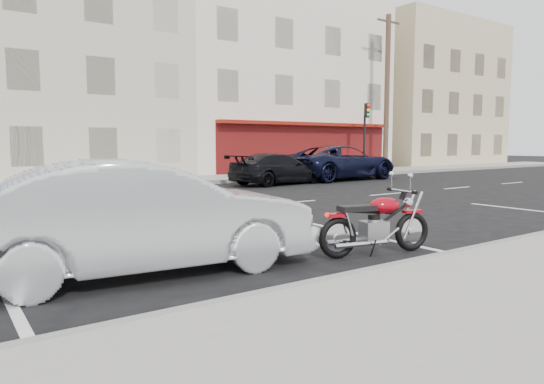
{
  "coord_description": "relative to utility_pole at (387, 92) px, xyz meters",
  "views": [
    {
      "loc": [
        -6.6,
        -11.2,
        1.73
      ],
      "look_at": [
        -1.32,
        -3.64,
        0.8
      ],
      "focal_mm": 32.0,
      "sensor_mm": 36.0,
      "label": 1
    }
  ],
  "objects": [
    {
      "name": "bldg_cream",
      "position": [
        -17.5,
        7.7,
        1.01
      ],
      "size": [
        12.0,
        12.0,
        11.5
      ],
      "primitive_type": "cube",
      "color": "beige",
      "rests_on": "ground"
    },
    {
      "name": "suv_far",
      "position": [
        -6.24,
        -2.83,
        -3.93
      ],
      "size": [
        5.91,
        2.93,
        1.61
      ],
      "primitive_type": "imported",
      "rotation": [
        0.0,
        0.0,
        1.62
      ],
      "color": "black",
      "rests_on": "ground"
    },
    {
      "name": "utility_pole",
      "position": [
        0.0,
        0.0,
        0.0
      ],
      "size": [
        1.8,
        0.3,
        9.0
      ],
      "color": "#422D1E",
      "rests_on": "sidewalk_far"
    },
    {
      "name": "motorcycle",
      "position": [
        -15.83,
        -14.79,
        -4.28
      ],
      "size": [
        1.97,
        0.76,
        1.0
      ],
      "rotation": [
        0.0,
        0.0,
        -0.22
      ],
      "color": "black",
      "rests_on": "ground"
    },
    {
      "name": "curb_near",
      "position": [
        -20.5,
        -15.6,
        -4.66
      ],
      "size": [
        80.0,
        0.12,
        0.16
      ],
      "primitive_type": "cube",
      "color": "gray",
      "rests_on": "ground"
    },
    {
      "name": "fire_hydrant",
      "position": [
        -3.5,
        -0.1,
        -4.21
      ],
      "size": [
        0.2,
        0.2,
        0.72
      ],
      "color": "beige",
      "rests_on": "sidewalk_far"
    },
    {
      "name": "ground",
      "position": [
        -15.5,
        -8.6,
        -4.74
      ],
      "size": [
        120.0,
        120.0,
        0.0
      ],
      "primitive_type": "plane",
      "color": "black",
      "rests_on": "ground"
    },
    {
      "name": "sedan_silver",
      "position": [
        -19.87,
        -13.6,
        -3.98
      ],
      "size": [
        4.74,
        2.09,
        1.51
      ],
      "primitive_type": "imported",
      "rotation": [
        0.0,
        0.0,
        1.46
      ],
      "color": "#B3B8BC",
      "rests_on": "ground"
    },
    {
      "name": "traffic_light",
      "position": [
        -2.0,
        -0.27,
        -2.18
      ],
      "size": [
        0.26,
        0.3,
        3.8
      ],
      "color": "black",
      "rests_on": "sidewalk_far"
    },
    {
      "name": "bldg_far_east",
      "position": [
        10.5,
        7.7,
        0.76
      ],
      "size": [
        12.0,
        12.0,
        11.0
      ],
      "primitive_type": "cube",
      "color": "#C2B28B",
      "rests_on": "ground"
    },
    {
      "name": "car_far",
      "position": [
        -10.26,
        -3.29,
        -4.09
      ],
      "size": [
        4.66,
        2.35,
        1.3
      ],
      "primitive_type": "imported",
      "rotation": [
        0.0,
        0.0,
        1.69
      ],
      "color": "black",
      "rests_on": "ground"
    },
    {
      "name": "bldg_corner",
      "position": [
        -4.5,
        7.7,
        1.51
      ],
      "size": [
        14.0,
        12.0,
        12.5
      ],
      "primitive_type": "cube",
      "color": "silver",
      "rests_on": "ground"
    }
  ]
}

